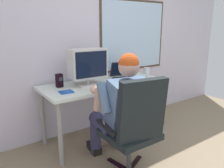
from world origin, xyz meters
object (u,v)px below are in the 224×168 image
Objects in this scene: person_seated at (121,109)px; wine_glass at (147,71)px; laptop at (124,74)px; desk_speaker at (59,81)px; office_chair at (136,125)px; crt_monitor at (87,64)px; cd_case at (66,92)px; desk at (104,89)px.

wine_glass is at bearing 30.79° from person_seated.
laptop is 0.89m from desk_speaker.
desk_speaker is at bearing 114.56° from person_seated.
office_chair is 1.00m from crt_monitor.
person_seated is 0.62m from cd_case.
office_chair is at bearing -122.33° from laptop.
wine_glass is 1.13m from cd_case.
crt_monitor is at bearing 166.46° from wine_glass.
person_seated is at bearing -107.91° from desk.
desk is 0.57m from desk_speaker.
desk_speaker is (-0.34, 0.74, 0.20)m from person_seated.
desk is at bearing 74.96° from office_chair.
desk_speaker reaches higher than cd_case.
desk is 0.91m from office_chair.
office_chair is 0.84m from cd_case.
desk is 10.35× the size of cd_case.
person_seated reaches higher than wine_glass.
wine_glass is at bearing -13.54° from crt_monitor.
office_chair is 6.46× the size of desk_speaker.
crt_monitor is 0.60m from laptop.
office_chair is (-0.23, -0.87, -0.10)m from desk.
cd_case is (-1.12, 0.04, -0.10)m from wine_glass.
wine_glass is (0.79, 0.71, 0.29)m from office_chair.
office_chair is at bearing -138.19° from wine_glass.
office_chair reaches higher than laptop.
person_seated is (0.04, 0.26, 0.06)m from office_chair.
desk_speaker is at bearing 106.81° from office_chair.
crt_monitor is 0.45m from cd_case.
person_seated reaches higher than laptop.
desk_speaker is 0.26m from cd_case.
office_chair is 1.12m from laptop.
desk is at bearing -6.28° from crt_monitor.
wine_glass reaches higher than desk_speaker.
laptop reaches higher than desk.
cd_case is at bearing 113.64° from office_chair.
crt_monitor is (-0.22, 0.02, 0.34)m from desk.
desk is at bearing 12.34° from cd_case.
crt_monitor is at bearing 88.95° from office_chair.
desk is 0.38m from laptop.
crt_monitor is at bearing 23.11° from cd_case.
wine_glass is 1.01× the size of desk_speaker.
office_chair is 1.10m from wine_glass.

